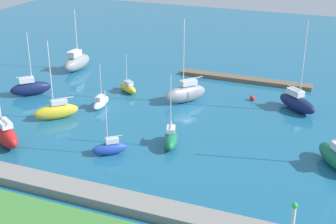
{
  "coord_description": "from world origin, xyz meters",
  "views": [
    {
      "loc": [
        -25.03,
        68.55,
        29.65
      ],
      "look_at": [
        0.0,
        6.99,
        1.5
      ],
      "focal_mm": 52.24,
      "sensor_mm": 36.0,
      "label": 1
    }
  ],
  "objects_px": {
    "pier_dock": "(244,79)",
    "sailboat_gray_far_north": "(185,93)",
    "sailboat_white_outer_mooring": "(101,102)",
    "sailboat_blue_mid_basin": "(110,148)",
    "mooring_buoy_red": "(252,98)",
    "sailboat_yellow_far_south": "(128,87)",
    "sailboat_navy_near_pier": "(30,88)",
    "sailboat_red_off_beacon": "(4,134)",
    "sailboat_gray_along_channel": "(77,62)",
    "harbor_beacon": "(293,217)",
    "sailboat_yellow_east_end": "(56,111)",
    "sailboat_navy_center_basin": "(297,102)",
    "sailboat_green_inner_mooring": "(171,139)"
  },
  "relations": [
    {
      "from": "sailboat_gray_far_north",
      "to": "sailboat_yellow_far_south",
      "type": "distance_m",
      "value": 10.81
    },
    {
      "from": "sailboat_red_off_beacon",
      "to": "sailboat_blue_mid_basin",
      "type": "bearing_deg",
      "value": -138.26
    },
    {
      "from": "pier_dock",
      "to": "sailboat_gray_far_north",
      "type": "xyz_separation_m",
      "value": [
        6.45,
        13.71,
        1.25
      ]
    },
    {
      "from": "harbor_beacon",
      "to": "sailboat_navy_near_pier",
      "type": "height_order",
      "value": "sailboat_navy_near_pier"
    },
    {
      "from": "mooring_buoy_red",
      "to": "sailboat_white_outer_mooring",
      "type": "bearing_deg",
      "value": 28.83
    },
    {
      "from": "sailboat_yellow_east_end",
      "to": "mooring_buoy_red",
      "type": "relative_size",
      "value": 14.0
    },
    {
      "from": "pier_dock",
      "to": "sailboat_blue_mid_basin",
      "type": "height_order",
      "value": "sailboat_blue_mid_basin"
    },
    {
      "from": "sailboat_red_off_beacon",
      "to": "sailboat_navy_near_pier",
      "type": "distance_m",
      "value": 18.54
    },
    {
      "from": "harbor_beacon",
      "to": "sailboat_yellow_east_end",
      "type": "xyz_separation_m",
      "value": [
        37.47,
        -17.03,
        -1.91
      ]
    },
    {
      "from": "sailboat_navy_center_basin",
      "to": "mooring_buoy_red",
      "type": "relative_size",
      "value": 16.55
    },
    {
      "from": "pier_dock",
      "to": "sailboat_navy_center_basin",
      "type": "xyz_separation_m",
      "value": [
        -10.9,
        10.42,
        1.02
      ]
    },
    {
      "from": "harbor_beacon",
      "to": "sailboat_green_inner_mooring",
      "type": "bearing_deg",
      "value": -39.52
    },
    {
      "from": "harbor_beacon",
      "to": "sailboat_green_inner_mooring",
      "type": "distance_m",
      "value": 23.66
    },
    {
      "from": "sailboat_red_off_beacon",
      "to": "mooring_buoy_red",
      "type": "bearing_deg",
      "value": -102.76
    },
    {
      "from": "sailboat_yellow_far_south",
      "to": "sailboat_navy_center_basin",
      "type": "bearing_deg",
      "value": -140.1
    },
    {
      "from": "sailboat_white_outer_mooring",
      "to": "sailboat_blue_mid_basin",
      "type": "bearing_deg",
      "value": -152.81
    },
    {
      "from": "sailboat_white_outer_mooring",
      "to": "sailboat_yellow_far_south",
      "type": "xyz_separation_m",
      "value": [
        -0.91,
        -7.73,
        0.01
      ]
    },
    {
      "from": "sailboat_blue_mid_basin",
      "to": "sailboat_navy_near_pier",
      "type": "distance_m",
      "value": 26.53
    },
    {
      "from": "pier_dock",
      "to": "sailboat_red_off_beacon",
      "type": "relative_size",
      "value": 2.09
    },
    {
      "from": "sailboat_navy_near_pier",
      "to": "sailboat_green_inner_mooring",
      "type": "bearing_deg",
      "value": -62.02
    },
    {
      "from": "sailboat_green_inner_mooring",
      "to": "sailboat_navy_near_pier",
      "type": "xyz_separation_m",
      "value": [
        29.0,
        -8.76,
        0.23
      ]
    },
    {
      "from": "sailboat_gray_along_channel",
      "to": "sailboat_navy_center_basin",
      "type": "bearing_deg",
      "value": -94.7
    },
    {
      "from": "pier_dock",
      "to": "mooring_buoy_red",
      "type": "distance_m",
      "value": 9.54
    },
    {
      "from": "sailboat_white_outer_mooring",
      "to": "sailboat_red_off_beacon",
      "type": "height_order",
      "value": "sailboat_red_off_beacon"
    },
    {
      "from": "harbor_beacon",
      "to": "sailboat_red_off_beacon",
      "type": "bearing_deg",
      "value": -10.36
    },
    {
      "from": "sailboat_blue_mid_basin",
      "to": "sailboat_gray_along_channel",
      "type": "xyz_separation_m",
      "value": [
        22.75,
        -28.71,
        0.68
      ]
    },
    {
      "from": "sailboat_white_outer_mooring",
      "to": "sailboat_yellow_far_south",
      "type": "distance_m",
      "value": 7.78
    },
    {
      "from": "sailboat_navy_near_pier",
      "to": "sailboat_yellow_far_south",
      "type": "xyz_separation_m",
      "value": [
        -14.52,
        -7.53,
        -0.5
      ]
    },
    {
      "from": "sailboat_navy_center_basin",
      "to": "sailboat_yellow_east_end",
      "type": "relative_size",
      "value": 1.18
    },
    {
      "from": "sailboat_navy_center_basin",
      "to": "sailboat_yellow_east_end",
      "type": "bearing_deg",
      "value": -113.16
    },
    {
      "from": "sailboat_gray_far_north",
      "to": "sailboat_white_outer_mooring",
      "type": "distance_m",
      "value": 13.67
    },
    {
      "from": "sailboat_yellow_east_end",
      "to": "sailboat_white_outer_mooring",
      "type": "height_order",
      "value": "sailboat_yellow_east_end"
    },
    {
      "from": "sailboat_gray_along_channel",
      "to": "sailboat_gray_far_north",
      "type": "bearing_deg",
      "value": -105.84
    },
    {
      "from": "sailboat_green_inner_mooring",
      "to": "pier_dock",
      "type": "bearing_deg",
      "value": 156.37
    },
    {
      "from": "sailboat_navy_near_pier",
      "to": "mooring_buoy_red",
      "type": "distance_m",
      "value": 37.19
    },
    {
      "from": "harbor_beacon",
      "to": "sailboat_blue_mid_basin",
      "type": "relative_size",
      "value": 0.42
    },
    {
      "from": "sailboat_yellow_east_end",
      "to": "sailboat_yellow_far_south",
      "type": "height_order",
      "value": "sailboat_yellow_east_end"
    },
    {
      "from": "sailboat_gray_far_north",
      "to": "sailboat_white_outer_mooring",
      "type": "bearing_deg",
      "value": -19.38
    },
    {
      "from": "pier_dock",
      "to": "harbor_beacon",
      "type": "height_order",
      "value": "harbor_beacon"
    },
    {
      "from": "sailboat_navy_center_basin",
      "to": "harbor_beacon",
      "type": "bearing_deg",
      "value": -42.69
    },
    {
      "from": "mooring_buoy_red",
      "to": "sailboat_yellow_east_end",
      "type": "bearing_deg",
      "value": 35.82
    },
    {
      "from": "sailboat_blue_mid_basin",
      "to": "harbor_beacon",
      "type": "bearing_deg",
      "value": 119.28
    },
    {
      "from": "sailboat_navy_center_basin",
      "to": "sailboat_green_inner_mooring",
      "type": "height_order",
      "value": "sailboat_navy_center_basin"
    },
    {
      "from": "sailboat_navy_center_basin",
      "to": "sailboat_green_inner_mooring",
      "type": "xyz_separation_m",
      "value": [
        13.64,
        18.92,
        -0.27
      ]
    },
    {
      "from": "sailboat_white_outer_mooring",
      "to": "sailboat_yellow_far_south",
      "type": "height_order",
      "value": "sailboat_white_outer_mooring"
    },
    {
      "from": "sailboat_yellow_east_end",
      "to": "sailboat_navy_center_basin",
      "type": "bearing_deg",
      "value": 161.85
    },
    {
      "from": "sailboat_green_inner_mooring",
      "to": "sailboat_red_off_beacon",
      "type": "bearing_deg",
      "value": -87.58
    },
    {
      "from": "sailboat_blue_mid_basin",
      "to": "sailboat_navy_near_pier",
      "type": "height_order",
      "value": "sailboat_navy_near_pier"
    },
    {
      "from": "sailboat_blue_mid_basin",
      "to": "sailboat_gray_along_channel",
      "type": "distance_m",
      "value": 36.64
    },
    {
      "from": "sailboat_white_outer_mooring",
      "to": "sailboat_red_off_beacon",
      "type": "xyz_separation_m",
      "value": [
        5.42,
        16.43,
        0.75
      ]
    }
  ]
}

